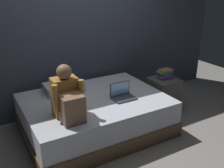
# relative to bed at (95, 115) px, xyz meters

# --- Properties ---
(ground_plane) EXTENTS (8.00, 8.00, 0.00)m
(ground_plane) POSITION_rel_bed_xyz_m (0.20, -0.30, -0.26)
(ground_plane) COLOR gray
(wall_back) EXTENTS (5.60, 0.10, 2.70)m
(wall_back) POSITION_rel_bed_xyz_m (0.20, 0.90, 1.09)
(wall_back) COLOR #383D4C
(wall_back) RESTS_ON ground_plane
(bed) EXTENTS (2.00, 1.50, 0.53)m
(bed) POSITION_rel_bed_xyz_m (0.00, 0.00, 0.00)
(bed) COLOR brown
(bed) RESTS_ON ground_plane
(nightstand) EXTENTS (0.44, 0.46, 0.57)m
(nightstand) POSITION_rel_bed_xyz_m (1.30, 0.03, 0.02)
(nightstand) COLOR #474442
(nightstand) RESTS_ON ground_plane
(person_sitting) EXTENTS (0.39, 0.44, 0.66)m
(person_sitting) POSITION_rel_bed_xyz_m (-0.52, -0.34, 0.52)
(person_sitting) COLOR olive
(person_sitting) RESTS_ON bed
(laptop) EXTENTS (0.32, 0.23, 0.22)m
(laptop) POSITION_rel_bed_xyz_m (0.34, -0.19, 0.32)
(laptop) COLOR #333842
(laptop) RESTS_ON bed
(pillow) EXTENTS (0.56, 0.36, 0.13)m
(pillow) POSITION_rel_bed_xyz_m (-0.29, 0.45, 0.33)
(pillow) COLOR silver
(pillow) RESTS_ON bed
(book_stack) EXTENTS (0.25, 0.16, 0.16)m
(book_stack) POSITION_rel_bed_xyz_m (1.32, 0.04, 0.39)
(book_stack) COLOR #284C84
(book_stack) RESTS_ON nightstand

